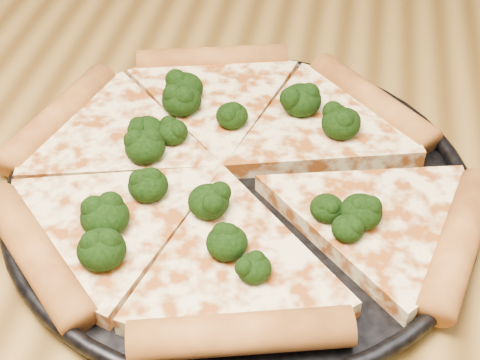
# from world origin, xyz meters

# --- Properties ---
(dining_table) EXTENTS (1.20, 0.90, 0.75)m
(dining_table) POSITION_xyz_m (0.00, 0.00, 0.66)
(dining_table) COLOR olive
(dining_table) RESTS_ON ground
(pizza_pan) EXTENTS (0.34, 0.34, 0.02)m
(pizza_pan) POSITION_xyz_m (0.05, -0.01, 0.76)
(pizza_pan) COLOR black
(pizza_pan) RESTS_ON dining_table
(pizza) EXTENTS (0.37, 0.34, 0.03)m
(pizza) POSITION_xyz_m (0.04, 0.00, 0.77)
(pizza) COLOR #FFE49C
(pizza) RESTS_ON pizza_pan
(broccoli_florets) EXTENTS (0.20, 0.21, 0.02)m
(broccoli_florets) POSITION_xyz_m (0.03, -0.00, 0.78)
(broccoli_florets) COLOR black
(broccoli_florets) RESTS_ON pizza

